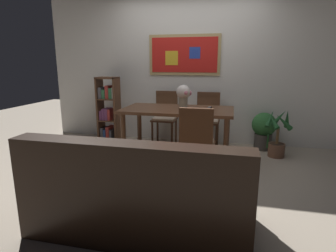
{
  "coord_description": "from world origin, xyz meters",
  "views": [
    {
      "loc": [
        0.75,
        -3.41,
        1.4
      ],
      "look_at": [
        0.01,
        -0.25,
        0.65
      ],
      "focal_mm": 29.64,
      "sensor_mm": 36.0,
      "label": 1
    }
  ],
  "objects_px": {
    "dining_chair_far_left": "(165,113)",
    "dining_chair_far_right": "(208,115)",
    "bookshelf": "(108,110)",
    "flower_vase": "(184,95)",
    "dining_chair_near_right": "(197,139)",
    "potted_palm": "(277,137)",
    "tv_remote": "(209,108)",
    "dining_table": "(178,115)",
    "potted_ivy": "(264,129)",
    "leather_couch": "(140,195)"
  },
  "relations": [
    {
      "from": "tv_remote",
      "to": "dining_chair_far_left",
      "type": "bearing_deg",
      "value": 140.62
    },
    {
      "from": "potted_ivy",
      "to": "potted_palm",
      "type": "bearing_deg",
      "value": -65.05
    },
    {
      "from": "bookshelf",
      "to": "dining_chair_far_right",
      "type": "bearing_deg",
      "value": 1.98
    },
    {
      "from": "dining_chair_far_left",
      "to": "dining_chair_near_right",
      "type": "distance_m",
      "value": 1.69
    },
    {
      "from": "leather_couch",
      "to": "bookshelf",
      "type": "xyz_separation_m",
      "value": [
        -1.43,
        2.5,
        0.25
      ]
    },
    {
      "from": "dining_table",
      "to": "dining_chair_far_right",
      "type": "xyz_separation_m",
      "value": [
        0.36,
        0.75,
        -0.12
      ]
    },
    {
      "from": "leather_couch",
      "to": "potted_palm",
      "type": "xyz_separation_m",
      "value": [
        1.4,
        2.25,
        -0.01
      ]
    },
    {
      "from": "dining_chair_far_left",
      "to": "potted_ivy",
      "type": "xyz_separation_m",
      "value": [
        1.64,
        0.02,
        -0.2
      ]
    },
    {
      "from": "tv_remote",
      "to": "potted_ivy",
      "type": "bearing_deg",
      "value": 39.06
    },
    {
      "from": "flower_vase",
      "to": "leather_couch",
      "type": "bearing_deg",
      "value": -91.42
    },
    {
      "from": "dining_chair_far_left",
      "to": "flower_vase",
      "type": "xyz_separation_m",
      "value": [
        0.45,
        -0.77,
        0.42
      ]
    },
    {
      "from": "dining_chair_near_right",
      "to": "potted_palm",
      "type": "xyz_separation_m",
      "value": [
        1.06,
        1.19,
        -0.23
      ]
    },
    {
      "from": "dining_table",
      "to": "potted_palm",
      "type": "distance_m",
      "value": 1.54
    },
    {
      "from": "potted_palm",
      "to": "dining_chair_far_left",
      "type": "bearing_deg",
      "value": 169.54
    },
    {
      "from": "leather_couch",
      "to": "tv_remote",
      "type": "distance_m",
      "value": 2.01
    },
    {
      "from": "dining_table",
      "to": "dining_chair_far_left",
      "type": "bearing_deg",
      "value": 115.49
    },
    {
      "from": "bookshelf",
      "to": "dining_chair_near_right",
      "type": "bearing_deg",
      "value": -39.13
    },
    {
      "from": "dining_chair_far_right",
      "to": "dining_chair_near_right",
      "type": "xyz_separation_m",
      "value": [
        0.01,
        -1.5,
        0.0
      ]
    },
    {
      "from": "dining_chair_far_right",
      "to": "potted_ivy",
      "type": "bearing_deg",
      "value": 2.29
    },
    {
      "from": "dining_table",
      "to": "dining_chair_far_left",
      "type": "height_order",
      "value": "dining_chair_far_left"
    },
    {
      "from": "potted_palm",
      "to": "tv_remote",
      "type": "bearing_deg",
      "value": -161.88
    },
    {
      "from": "potted_ivy",
      "to": "dining_chair_far_right",
      "type": "bearing_deg",
      "value": -177.71
    },
    {
      "from": "dining_table",
      "to": "bookshelf",
      "type": "bearing_deg",
      "value": 153.75
    },
    {
      "from": "dining_chair_far_left",
      "to": "potted_ivy",
      "type": "bearing_deg",
      "value": 0.65
    },
    {
      "from": "dining_chair_near_right",
      "to": "potted_palm",
      "type": "bearing_deg",
      "value": 48.2
    },
    {
      "from": "dining_chair_far_right",
      "to": "leather_couch",
      "type": "bearing_deg",
      "value": -97.21
    },
    {
      "from": "dining_table",
      "to": "flower_vase",
      "type": "relative_size",
      "value": 4.64
    },
    {
      "from": "tv_remote",
      "to": "potted_palm",
      "type": "bearing_deg",
      "value": 18.12
    },
    {
      "from": "dining_chair_near_right",
      "to": "tv_remote",
      "type": "height_order",
      "value": "dining_chair_near_right"
    },
    {
      "from": "dining_chair_far_right",
      "to": "potted_palm",
      "type": "xyz_separation_m",
      "value": [
        1.08,
        -0.32,
        -0.23
      ]
    },
    {
      "from": "flower_vase",
      "to": "dining_chair_far_left",
      "type": "bearing_deg",
      "value": 120.23
    },
    {
      "from": "dining_chair_far_left",
      "to": "bookshelf",
      "type": "xyz_separation_m",
      "value": [
        -1.03,
        -0.08,
        0.02
      ]
    },
    {
      "from": "dining_chair_far_right",
      "to": "bookshelf",
      "type": "relative_size",
      "value": 0.79
    },
    {
      "from": "dining_chair_far_left",
      "to": "tv_remote",
      "type": "relative_size",
      "value": 5.66
    },
    {
      "from": "dining_chair_far_left",
      "to": "bookshelf",
      "type": "distance_m",
      "value": 1.03
    },
    {
      "from": "dining_table",
      "to": "flower_vase",
      "type": "bearing_deg",
      "value": -1.71
    },
    {
      "from": "potted_ivy",
      "to": "potted_palm",
      "type": "xyz_separation_m",
      "value": [
        0.16,
        -0.35,
        -0.04
      ]
    },
    {
      "from": "tv_remote",
      "to": "leather_couch",
      "type": "bearing_deg",
      "value": -101.79
    },
    {
      "from": "bookshelf",
      "to": "flower_vase",
      "type": "xyz_separation_m",
      "value": [
        1.48,
        -0.69,
        0.4
      ]
    },
    {
      "from": "potted_palm",
      "to": "tv_remote",
      "type": "distance_m",
      "value": 1.15
    },
    {
      "from": "dining_table",
      "to": "tv_remote",
      "type": "bearing_deg",
      "value": 13.76
    },
    {
      "from": "dining_table",
      "to": "dining_chair_near_right",
      "type": "distance_m",
      "value": 0.85
    },
    {
      "from": "tv_remote",
      "to": "flower_vase",
      "type": "bearing_deg",
      "value": -162.84
    },
    {
      "from": "dining_table",
      "to": "potted_ivy",
      "type": "distance_m",
      "value": 1.53
    },
    {
      "from": "potted_ivy",
      "to": "tv_remote",
      "type": "distance_m",
      "value": 1.16
    },
    {
      "from": "dining_chair_far_right",
      "to": "potted_ivy",
      "type": "xyz_separation_m",
      "value": [
        0.91,
        0.04,
        -0.2
      ]
    },
    {
      "from": "dining_chair_far_left",
      "to": "dining_chair_far_right",
      "type": "height_order",
      "value": "same"
    },
    {
      "from": "dining_chair_far_left",
      "to": "tv_remote",
      "type": "xyz_separation_m",
      "value": [
        0.8,
        -0.66,
        0.23
      ]
    },
    {
      "from": "dining_chair_near_right",
      "to": "tv_remote",
      "type": "distance_m",
      "value": 0.89
    },
    {
      "from": "flower_vase",
      "to": "potted_palm",
      "type": "bearing_deg",
      "value": 17.87
    }
  ]
}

